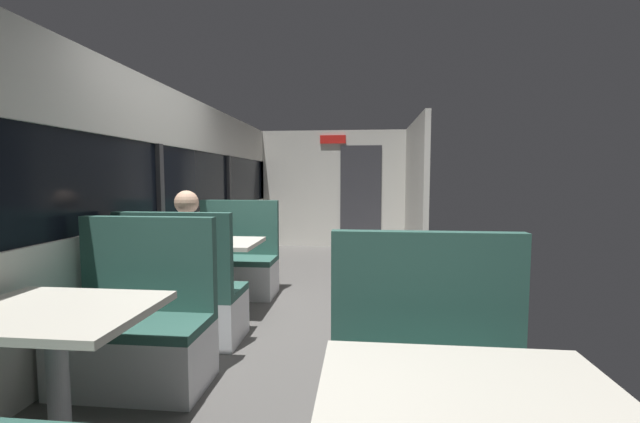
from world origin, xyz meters
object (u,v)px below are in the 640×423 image
object	(u,v)px
dining_table_mid_window	(213,251)
bench_mid_window_facing_end	(184,303)
bench_front_aisle_facing_entry	(430,400)
seated_passenger	(187,276)
bench_near_window_facing_entry	(137,335)
bench_mid_window_facing_entry	(236,267)
dining_table_near_window	(55,329)

from	to	relation	value
dining_table_mid_window	bench_mid_window_facing_end	size ratio (longest dim) A/B	0.82
bench_front_aisle_facing_entry	seated_passenger	distance (m)	2.26
bench_near_window_facing_entry	bench_mid_window_facing_end	bearing A→B (deg)	90.00
bench_near_window_facing_entry	bench_mid_window_facing_entry	world-z (taller)	same
bench_mid_window_facing_entry	seated_passenger	distance (m)	1.34
bench_near_window_facing_entry	bench_front_aisle_facing_entry	size ratio (longest dim) A/B	1.00
bench_front_aisle_facing_entry	bench_mid_window_facing_entry	bearing A→B (deg)	123.58
seated_passenger	dining_table_near_window	bearing A→B (deg)	-90.00
bench_near_window_facing_entry	bench_front_aisle_facing_entry	bearing A→B (deg)	-18.53
dining_table_near_window	bench_front_aisle_facing_entry	bearing A→B (deg)	3.18
bench_mid_window_facing_end	bench_front_aisle_facing_entry	bearing A→B (deg)	-35.94
bench_near_window_facing_entry	bench_front_aisle_facing_entry	xyz separation A→B (m)	(1.79, -0.60, 0.00)
dining_table_near_window	bench_near_window_facing_entry	world-z (taller)	bench_near_window_facing_entry
bench_mid_window_facing_end	seated_passenger	distance (m)	0.22
bench_mid_window_facing_end	bench_mid_window_facing_entry	bearing A→B (deg)	90.00
bench_front_aisle_facing_entry	dining_table_mid_window	bearing A→B (deg)	131.87
dining_table_near_window	dining_table_mid_window	distance (m)	2.10
bench_mid_window_facing_entry	bench_near_window_facing_entry	bearing A→B (deg)	-90.00
seated_passenger	bench_mid_window_facing_end	bearing A→B (deg)	-90.00
bench_near_window_facing_entry	bench_front_aisle_facing_entry	world-z (taller)	same
seated_passenger	bench_front_aisle_facing_entry	bearing A→B (deg)	-37.43
dining_table_near_window	bench_mid_window_facing_end	distance (m)	1.43
dining_table_mid_window	bench_mid_window_facing_end	distance (m)	0.77
bench_near_window_facing_entry	dining_table_near_window	bearing A→B (deg)	-90.00
bench_near_window_facing_entry	dining_table_mid_window	size ratio (longest dim) A/B	1.22
dining_table_near_window	bench_near_window_facing_entry	bearing A→B (deg)	90.00
bench_front_aisle_facing_entry	bench_mid_window_facing_end	bearing A→B (deg)	144.06
bench_mid_window_facing_end	bench_mid_window_facing_entry	size ratio (longest dim) A/B	1.00
dining_table_mid_window	bench_front_aisle_facing_entry	distance (m)	2.70
bench_mid_window_facing_entry	seated_passenger	xyz separation A→B (m)	(0.00, -1.33, 0.21)
dining_table_mid_window	bench_mid_window_facing_entry	xyz separation A→B (m)	(0.00, 0.70, -0.31)
dining_table_mid_window	bench_front_aisle_facing_entry	bearing A→B (deg)	-48.13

